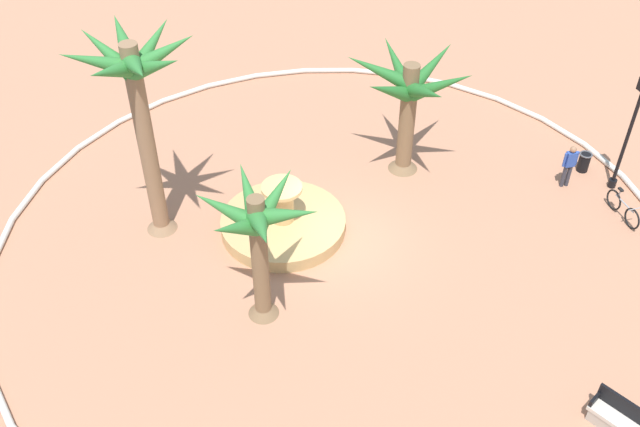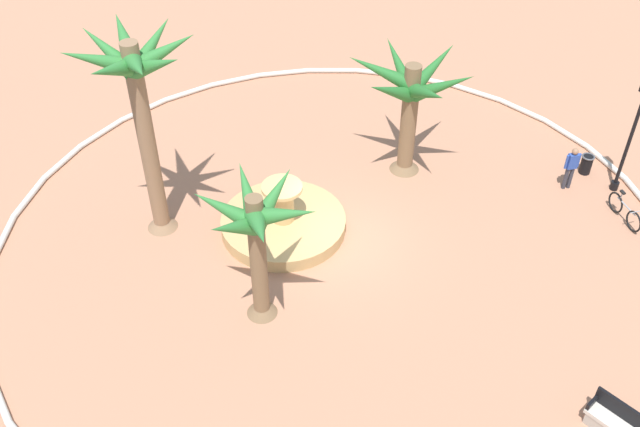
% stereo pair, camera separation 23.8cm
% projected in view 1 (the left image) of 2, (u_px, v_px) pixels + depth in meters
% --- Properties ---
extents(ground_plane, '(80.00, 80.00, 0.00)m').
position_uv_depth(ground_plane, '(336.00, 240.00, 23.34)').
color(ground_plane, tan).
extents(plaza_curb, '(21.55, 21.55, 0.20)m').
position_uv_depth(plaza_curb, '(336.00, 238.00, 23.27)').
color(plaza_curb, silver).
rests_on(plaza_curb, ground).
extents(fountain, '(4.04, 4.04, 1.79)m').
position_uv_depth(fountain, '(283.00, 223.00, 23.56)').
color(fountain, tan).
rests_on(fountain, ground).
extents(palm_tree_near_fountain, '(3.47, 3.24, 4.53)m').
position_uv_depth(palm_tree_near_fountain, '(257.00, 231.00, 18.89)').
color(palm_tree_near_fountain, brown).
rests_on(palm_tree_near_fountain, ground).
extents(palm_tree_by_curb, '(4.36, 4.10, 4.44)m').
position_uv_depth(palm_tree_by_curb, '(409.00, 95.00, 24.25)').
color(palm_tree_by_curb, brown).
rests_on(palm_tree_by_curb, ground).
extents(palm_tree_mid_plaza, '(3.91, 3.79, 6.89)m').
position_uv_depth(palm_tree_mid_plaza, '(137.00, 93.00, 20.44)').
color(palm_tree_mid_plaza, '#8E6B4C').
rests_on(palm_tree_mid_plaza, ground).
extents(bench_east, '(1.65, 1.17, 1.00)m').
position_uv_depth(bench_east, '(621.00, 423.00, 17.85)').
color(bench_east, beige).
rests_on(bench_east, ground).
extents(lamppost, '(0.32, 0.32, 4.45)m').
position_uv_depth(lamppost, '(632.00, 124.00, 23.74)').
color(lamppost, black).
rests_on(lamppost, ground).
extents(trash_bin, '(0.46, 0.46, 0.73)m').
position_uv_depth(trash_bin, '(584.00, 162.00, 25.89)').
color(trash_bin, black).
rests_on(trash_bin, ground).
extents(bicycle_red_frame, '(1.72, 0.44, 0.94)m').
position_uv_depth(bicycle_red_frame, '(623.00, 208.00, 23.95)').
color(bicycle_red_frame, black).
rests_on(bicycle_red_frame, ground).
extents(person_cyclist_helmet, '(0.22, 0.53, 1.65)m').
position_uv_depth(person_cyclist_helmet, '(569.00, 164.00, 24.87)').
color(person_cyclist_helmet, '#33333D').
rests_on(person_cyclist_helmet, ground).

